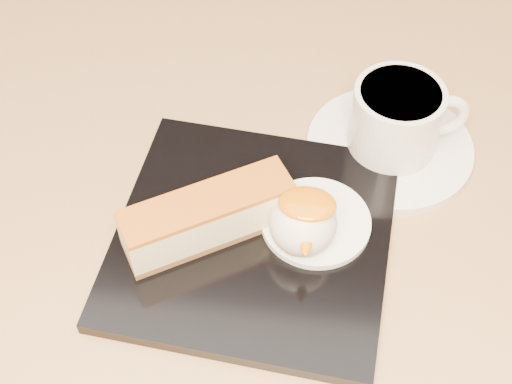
# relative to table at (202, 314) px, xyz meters

# --- Properties ---
(table) EXTENTS (0.80, 0.80, 0.72)m
(table) POSITION_rel_table_xyz_m (0.00, 0.00, 0.00)
(table) COLOR black
(table) RESTS_ON ground
(dessert_plate) EXTENTS (0.24, 0.24, 0.01)m
(dessert_plate) POSITION_rel_table_xyz_m (0.05, -0.01, 0.16)
(dessert_plate) COLOR black
(dessert_plate) RESTS_ON table
(cheesecake) EXTENTS (0.14, 0.10, 0.04)m
(cheesecake) POSITION_rel_table_xyz_m (0.02, -0.02, 0.19)
(cheesecake) COLOR brown
(cheesecake) RESTS_ON dessert_plate
(cream_smear) EXTENTS (0.09, 0.09, 0.01)m
(cream_smear) POSITION_rel_table_xyz_m (0.10, 0.00, 0.17)
(cream_smear) COLOR white
(cream_smear) RESTS_ON dessert_plate
(ice_cream_scoop) EXTENTS (0.05, 0.05, 0.05)m
(ice_cream_scoop) POSITION_rel_table_xyz_m (0.09, -0.02, 0.19)
(ice_cream_scoop) COLOR white
(ice_cream_scoop) RESTS_ON cream_smear
(mango_sauce) EXTENTS (0.04, 0.03, 0.01)m
(mango_sauce) POSITION_rel_table_xyz_m (0.10, -0.01, 0.22)
(mango_sauce) COLOR orange
(mango_sauce) RESTS_ON ice_cream_scoop
(mint_sprig) EXTENTS (0.03, 0.02, 0.00)m
(mint_sprig) POSITION_rel_table_xyz_m (0.07, 0.03, 0.17)
(mint_sprig) COLOR green
(mint_sprig) RESTS_ON cream_smear
(saucer) EXTENTS (0.15, 0.15, 0.01)m
(saucer) POSITION_rel_table_xyz_m (0.16, 0.10, 0.16)
(saucer) COLOR white
(saucer) RESTS_ON table
(coffee_cup) EXTENTS (0.10, 0.08, 0.06)m
(coffee_cup) POSITION_rel_table_xyz_m (0.17, 0.10, 0.20)
(coffee_cup) COLOR white
(coffee_cup) RESTS_ON saucer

